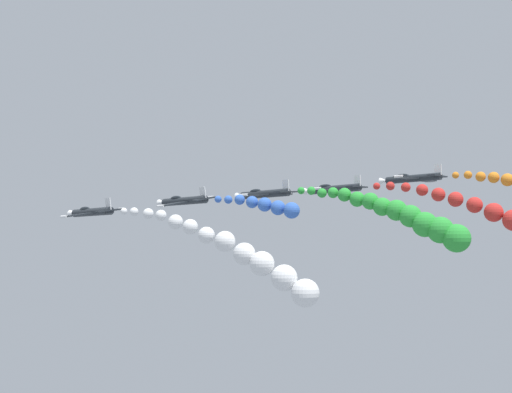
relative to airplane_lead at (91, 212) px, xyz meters
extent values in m
cylinder|color=#23282D|center=(0.00, -0.18, -0.03)|extent=(1.26, 9.00, 1.26)
cone|color=white|center=(0.00, 4.92, -0.03)|extent=(1.20, 1.20, 1.20)
cube|color=#23282D|center=(0.02, -0.58, -0.13)|extent=(9.12, 1.90, 1.61)
cylinder|color=white|center=(-4.52, -0.58, -0.85)|extent=(0.41, 1.40, 0.41)
cylinder|color=white|center=(4.56, -0.58, 0.59)|extent=(0.41, 1.40, 0.41)
cube|color=#23282D|center=(0.00, -4.18, 0.02)|extent=(3.78, 1.20, 0.77)
cube|color=white|center=(-0.15, -4.28, 0.92)|extent=(0.39, 1.10, 1.60)
ellipsoid|color=black|center=(-0.07, 1.62, 0.46)|extent=(0.90, 2.20, 0.82)
sphere|color=white|center=(0.12, -7.54, -0.22)|extent=(0.90, 0.90, 0.90)
sphere|color=white|center=(0.03, -9.90, -0.38)|extent=(1.11, 1.11, 1.11)
sphere|color=white|center=(0.51, -12.26, -0.70)|extent=(1.37, 1.37, 1.37)
sphere|color=white|center=(0.69, -14.63, -1.00)|extent=(1.40, 1.40, 1.40)
sphere|color=white|center=(1.10, -16.99, -1.88)|extent=(1.84, 1.84, 1.84)
sphere|color=white|center=(1.44, -19.35, -2.51)|extent=(1.86, 1.86, 1.86)
sphere|color=white|center=(1.92, -21.71, -3.55)|extent=(2.00, 2.00, 2.00)
sphere|color=white|center=(2.71, -24.08, -4.31)|extent=(2.45, 2.45, 2.45)
sphere|color=white|center=(3.51, -26.44, -5.74)|extent=(2.59, 2.59, 2.59)
sphere|color=white|center=(3.97, -28.80, -6.83)|extent=(2.82, 2.82, 2.82)
sphere|color=white|center=(5.06, -31.16, -8.38)|extent=(2.97, 2.97, 2.97)
sphere|color=white|center=(5.85, -33.52, -9.99)|extent=(3.14, 3.14, 3.14)
cylinder|color=#23282D|center=(10.07, -7.91, 1.65)|extent=(1.29, 9.00, 1.29)
cone|color=white|center=(10.07, -2.81, 1.65)|extent=(1.22, 1.20, 1.22)
cube|color=#23282D|center=(10.09, -8.31, 1.56)|extent=(9.07, 1.90, 1.90)
cylinder|color=white|center=(5.57, -8.31, 0.69)|extent=(0.42, 1.40, 0.42)
cylinder|color=white|center=(14.60, -8.31, 2.42)|extent=(0.42, 1.40, 0.42)
cube|color=#23282D|center=(10.06, -11.91, 1.70)|extent=(3.77, 1.20, 0.89)
cube|color=white|center=(9.89, -12.01, 2.60)|extent=(0.44, 1.10, 1.60)
ellipsoid|color=black|center=(9.97, -6.11, 2.14)|extent=(0.92, 2.20, 0.84)
sphere|color=blue|center=(10.17, -14.80, 1.53)|extent=(0.96, 0.96, 0.96)
sphere|color=blue|center=(10.26, -16.69, 1.38)|extent=(1.11, 1.11, 1.11)
sphere|color=blue|center=(10.52, -18.59, 1.30)|extent=(1.37, 1.37, 1.37)
sphere|color=blue|center=(10.90, -20.48, 0.90)|extent=(1.59, 1.59, 1.59)
sphere|color=blue|center=(11.26, -22.37, 0.51)|extent=(1.83, 1.83, 1.83)
sphere|color=blue|center=(11.69, -24.26, 0.03)|extent=(1.89, 1.89, 1.89)
sphere|color=blue|center=(12.14, -26.16, -0.36)|extent=(2.07, 2.07, 2.07)
cylinder|color=#23282D|center=(18.91, -15.19, 2.75)|extent=(1.17, 9.00, 1.17)
cone|color=white|center=(18.91, -10.09, 2.75)|extent=(1.12, 1.20, 1.12)
cube|color=#23282D|center=(18.91, -15.59, 2.65)|extent=(9.19, 1.90, 0.82)
cylinder|color=white|center=(14.32, -15.59, 2.32)|extent=(0.38, 1.40, 0.38)
cylinder|color=white|center=(23.50, -15.59, 2.97)|extent=(0.38, 1.40, 0.38)
cube|color=#23282D|center=(18.90, -19.19, 2.80)|extent=(3.80, 1.20, 0.45)
cube|color=white|center=(18.84, -19.29, 3.71)|extent=(0.25, 1.10, 1.61)
ellipsoid|color=black|center=(18.87, -13.39, 3.24)|extent=(0.85, 2.20, 0.75)
sphere|color=green|center=(18.96, -21.96, 2.82)|extent=(0.99, 0.99, 0.99)
sphere|color=green|center=(18.99, -23.73, 2.69)|extent=(1.14, 1.14, 1.14)
sphere|color=green|center=(19.05, -25.51, 2.28)|extent=(1.28, 1.28, 1.28)
sphere|color=green|center=(19.15, -27.28, 2.22)|extent=(1.44, 1.44, 1.44)
sphere|color=green|center=(19.24, -29.05, 1.86)|extent=(1.80, 1.80, 1.80)
sphere|color=green|center=(19.53, -30.82, 1.20)|extent=(1.97, 1.97, 1.97)
sphere|color=green|center=(19.87, -32.60, 0.87)|extent=(2.17, 2.17, 2.17)
sphere|color=green|center=(19.85, -34.37, 0.08)|extent=(2.30, 2.30, 2.30)
sphere|color=green|center=(20.28, -36.14, -0.41)|extent=(2.61, 2.61, 2.61)
sphere|color=green|center=(20.54, -37.91, -1.19)|extent=(2.74, 2.74, 2.74)
sphere|color=green|center=(20.84, -39.69, -2.24)|extent=(3.03, 3.03, 3.03)
sphere|color=green|center=(21.33, -41.46, -2.94)|extent=(3.18, 3.18, 3.18)
sphere|color=green|center=(21.82, -43.23, -3.92)|extent=(3.35, 3.35, 3.35)
cylinder|color=#23282D|center=(28.09, -20.74, 3.72)|extent=(1.13, 9.00, 1.13)
cone|color=white|center=(28.09, -15.64, 3.72)|extent=(1.08, 1.20, 1.08)
cube|color=#23282D|center=(28.10, -21.14, 3.62)|extent=(9.20, 1.90, 0.46)
cylinder|color=white|center=(23.50, -21.14, 3.48)|extent=(0.37, 1.40, 0.37)
cylinder|color=white|center=(32.69, -21.14, 3.76)|extent=(0.37, 1.40, 0.37)
cube|color=#23282D|center=(28.09, -24.74, 3.77)|extent=(3.80, 1.20, 0.30)
cube|color=white|center=(28.06, -24.84, 4.68)|extent=(0.19, 1.10, 1.60)
ellipsoid|color=black|center=(28.08, -18.94, 4.21)|extent=(0.82, 2.20, 0.72)
sphere|color=red|center=(28.16, -28.04, 3.67)|extent=(0.99, 0.99, 0.99)
sphere|color=red|center=(28.05, -30.35, 3.52)|extent=(1.19, 1.19, 1.19)
sphere|color=red|center=(28.23, -32.66, 3.21)|extent=(1.30, 1.30, 1.30)
sphere|color=red|center=(28.53, -34.97, 2.71)|extent=(1.59, 1.59, 1.59)
sphere|color=red|center=(28.63, -37.28, 1.97)|extent=(1.82, 1.82, 1.82)
sphere|color=red|center=(28.85, -39.59, 1.23)|extent=(1.97, 1.97, 1.97)
sphere|color=red|center=(29.38, -41.90, 0.42)|extent=(2.05, 2.05, 2.05)
sphere|color=red|center=(29.77, -44.20, -0.61)|extent=(2.39, 2.39, 2.39)
cylinder|color=#23282D|center=(36.54, -28.87, 5.34)|extent=(1.10, 9.00, 1.10)
cone|color=white|center=(36.54, -23.77, 5.34)|extent=(1.05, 1.20, 1.05)
cube|color=#23282D|center=(36.54, -29.27, 5.24)|extent=(9.20, 1.90, 0.21)
cylinder|color=white|center=(31.94, -29.27, 5.26)|extent=(0.36, 1.40, 0.36)
cylinder|color=white|center=(41.14, -29.27, 5.23)|extent=(0.36, 1.40, 0.36)
cube|color=#23282D|center=(36.54, -32.87, 5.39)|extent=(3.80, 1.20, 0.19)
cube|color=white|center=(36.54, -32.97, 6.31)|extent=(0.14, 1.10, 1.60)
ellipsoid|color=black|center=(36.54, -27.07, 5.84)|extent=(0.80, 2.20, 0.70)
sphere|color=orange|center=(36.60, -35.66, 5.30)|extent=(0.97, 0.97, 0.97)
sphere|color=orange|center=(36.76, -37.45, 5.21)|extent=(1.15, 1.15, 1.15)
sphere|color=orange|center=(36.91, -39.23, 4.84)|extent=(1.40, 1.40, 1.40)
sphere|color=orange|center=(37.06, -41.02, 4.60)|extent=(1.55, 1.55, 1.55)
sphere|color=orange|center=(37.34, -42.81, 4.17)|extent=(1.75, 1.75, 1.75)
camera|label=1|loc=(-51.12, -81.03, -5.44)|focal=47.26mm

